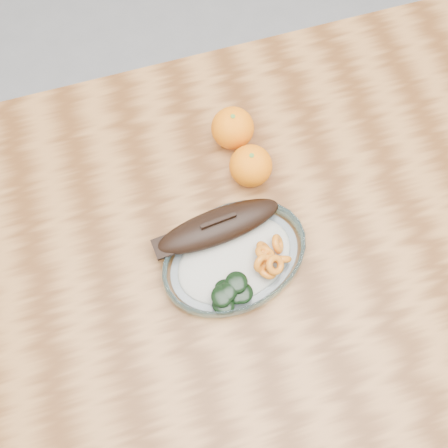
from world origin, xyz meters
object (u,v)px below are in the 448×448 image
object	(u,v)px
dining_table	(283,251)
plated_meal	(234,256)
orange_left	(251,166)
orange_right	(233,128)

from	to	relation	value
dining_table	plated_meal	xyz separation A→B (m)	(-0.10, -0.02, 0.12)
orange_left	orange_right	size ratio (longest dim) A/B	0.98
dining_table	orange_left	bearing A→B (deg)	104.65
plated_meal	orange_left	world-z (taller)	plated_meal
dining_table	plated_meal	size ratio (longest dim) A/B	2.27
plated_meal	orange_left	size ratio (longest dim) A/B	7.20
orange_left	orange_right	distance (m)	0.08
plated_meal	orange_right	world-z (taller)	same
dining_table	orange_right	world-z (taller)	orange_right
orange_left	dining_table	bearing A→B (deg)	-75.35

